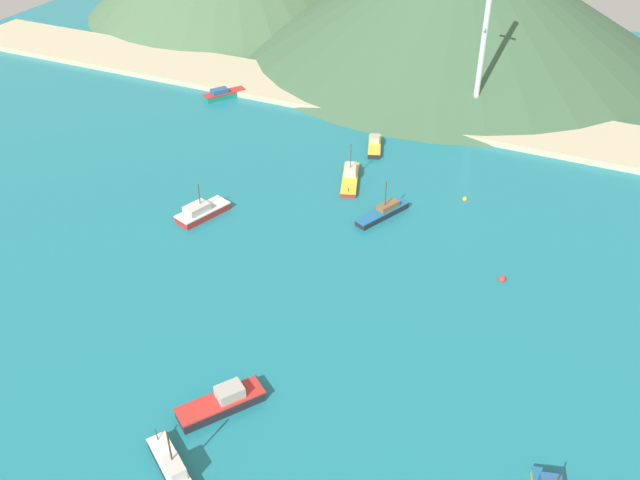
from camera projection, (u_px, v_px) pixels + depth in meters
name	position (u px, v px, depth m)	size (l,w,h in m)	color
ground	(304.00, 333.00, 86.64)	(260.00, 280.00, 0.50)	teal
fishing_boat_0	(173.00, 469.00, 68.63)	(8.57, 6.66, 6.90)	#232328
fishing_boat_3	(224.00, 94.00, 145.63)	(7.26, 8.97, 2.12)	#198466
fishing_boat_4	(201.00, 211.00, 107.67)	(5.88, 9.26, 5.83)	red
fishing_boat_5	(350.00, 177.00, 116.80)	(5.89, 10.90, 6.81)	red
fishing_boat_6	(222.00, 402.00, 75.78)	(7.98, 9.64, 2.68)	#232328
fishing_boat_9	(375.00, 145.00, 126.45)	(4.75, 8.27, 2.25)	#232328
fishing_boat_10	(383.00, 212.00, 107.86)	(5.98, 10.10, 6.12)	#232328
buoy_0	(465.00, 199.00, 112.21)	(0.79, 0.79, 0.79)	gold
buoy_1	(502.00, 279.00, 94.88)	(1.04, 1.04, 1.04)	red
beach_strip	(454.00, 115.00, 137.40)	(247.00, 18.06, 1.20)	#C6B793
radio_tower	(483.00, 46.00, 127.11)	(3.03, 2.42, 30.27)	silver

